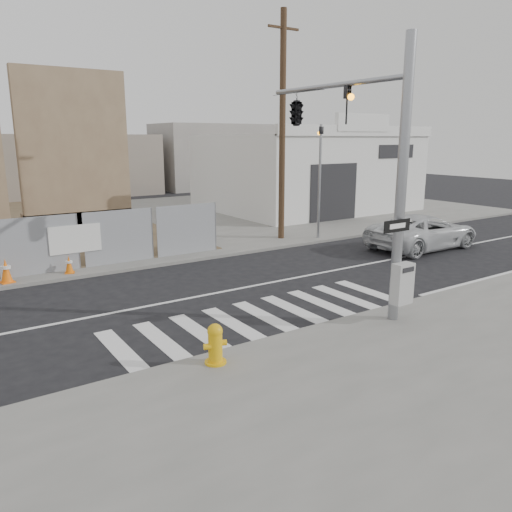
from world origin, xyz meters
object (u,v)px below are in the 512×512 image
signal_pole (327,135)px  fire_hydrant (215,344)px  suv (423,232)px  traffic_cone_c (6,271)px  auto_shop (305,172)px  traffic_cone_d (69,265)px

signal_pole → fire_hydrant: bearing=-154.0°
suv → traffic_cone_c: bearing=75.8°
auto_shop → suv: 12.87m
signal_pole → fire_hydrant: signal_pole is taller
fire_hydrant → suv: suv is taller
auto_shop → fire_hydrant: auto_shop is taller
fire_hydrant → signal_pole: bearing=45.5°
suv → traffic_cone_d: suv is taller
fire_hydrant → traffic_cone_d: bearing=114.2°
signal_pole → traffic_cone_d: bearing=131.7°
auto_shop → traffic_cone_d: size_ratio=19.25×
fire_hydrant → traffic_cone_d: 9.12m
suv → traffic_cone_c: 16.41m
signal_pole → traffic_cone_c: size_ratio=8.78×
auto_shop → suv: (-3.40, -12.29, -1.79)m
traffic_cone_c → traffic_cone_d: (1.99, 0.08, -0.08)m
traffic_cone_d → fire_hydrant: bearing=-85.3°
auto_shop → traffic_cone_c: (-19.37, -8.51, -2.03)m
signal_pole → fire_hydrant: (-5.13, -2.50, -4.23)m
signal_pole → auto_shop: 19.04m
suv → traffic_cone_d: 14.51m
signal_pole → suv: 9.45m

